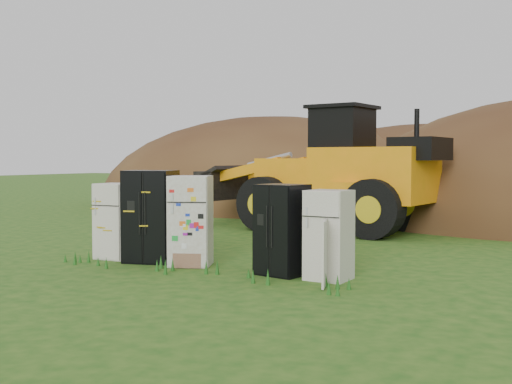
% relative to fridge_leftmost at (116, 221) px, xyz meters
% --- Properties ---
extents(ground, '(120.00, 120.00, 0.00)m').
position_rel_fridge_leftmost_xyz_m(ground, '(2.50, 0.00, -0.80)').
color(ground, '#205316').
rests_on(ground, ground).
extents(fridge_leftmost, '(0.76, 0.73, 1.59)m').
position_rel_fridge_leftmost_xyz_m(fridge_leftmost, '(0.00, 0.00, 0.00)').
color(fridge_leftmost, silver).
rests_on(fridge_leftmost, ground).
extents(fridge_black_side, '(1.15, 1.01, 1.87)m').
position_rel_fridge_leftmost_xyz_m(fridge_black_side, '(0.93, 0.00, 0.14)').
color(fridge_black_side, black).
rests_on(fridge_black_side, ground).
extents(fridge_sticker, '(1.02, 0.99, 1.77)m').
position_rel_fridge_leftmost_xyz_m(fridge_sticker, '(1.89, 0.04, 0.09)').
color(fridge_sticker, silver).
rests_on(fridge_sticker, ground).
extents(fridge_black_right, '(0.93, 0.82, 1.65)m').
position_rel_fridge_leftmost_xyz_m(fridge_black_right, '(3.93, 0.01, 0.03)').
color(fridge_black_right, black).
rests_on(fridge_black_right, ground).
extents(fridge_open_door, '(0.73, 0.68, 1.56)m').
position_rel_fridge_leftmost_xyz_m(fridge_open_door, '(4.85, -0.01, -0.01)').
color(fridge_open_door, silver).
rests_on(fridge_open_door, ground).
extents(wheel_loader, '(7.79, 3.78, 3.64)m').
position_rel_fridge_leftmost_xyz_m(wheel_loader, '(1.37, 7.21, 1.03)').
color(wheel_loader, orange).
rests_on(wheel_loader, ground).
extents(dirt_mound_left, '(16.49, 12.37, 7.95)m').
position_rel_fridge_leftmost_xyz_m(dirt_mound_left, '(-4.30, 14.89, -0.80)').
color(dirt_mound_left, '#3F2314').
rests_on(dirt_mound_left, ground).
extents(dirt_mound_back, '(19.16, 12.77, 7.28)m').
position_rel_fridge_leftmost_xyz_m(dirt_mound_back, '(2.49, 17.90, -0.80)').
color(dirt_mound_back, '#3F2314').
rests_on(dirt_mound_back, ground).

